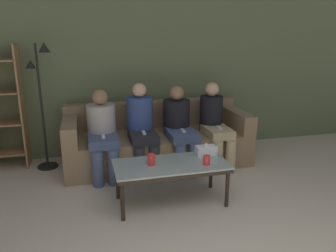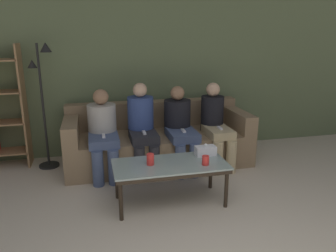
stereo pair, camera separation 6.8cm
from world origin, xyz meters
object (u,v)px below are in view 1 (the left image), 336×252
(couch, at_px, (157,141))
(seated_person_mid_right, at_px, (179,125))
(cup_near_right, at_px, (207,160))
(seated_person_mid_left, at_px, (141,125))
(seated_person_left_end, at_px, (102,130))
(cup_near_left, at_px, (151,159))
(tissue_box, at_px, (206,150))
(standing_lamp, at_px, (42,94))
(seated_person_right_end, at_px, (215,122))
(coffee_table, at_px, (171,167))

(couch, distance_m, seated_person_mid_right, 0.43)
(cup_near_right, xyz_separation_m, seated_person_mid_left, (-0.47, 1.06, 0.11))
(cup_near_right, height_order, seated_person_left_end, seated_person_left_end)
(cup_near_left, relative_size, seated_person_mid_right, 0.11)
(cup_near_left, xyz_separation_m, seated_person_left_end, (-0.42, 0.92, 0.07))
(cup_near_left, relative_size, tissue_box, 0.52)
(tissue_box, distance_m, standing_lamp, 2.17)
(standing_lamp, height_order, seated_person_mid_right, standing_lamp)
(cup_near_left, height_order, seated_person_left_end, seated_person_left_end)
(couch, height_order, seated_person_right_end, seated_person_right_end)
(cup_near_left, xyz_separation_m, cup_near_right, (0.54, -0.13, -0.01))
(coffee_table, height_order, tissue_box, tissue_box)
(seated_person_left_end, bearing_deg, coffee_table, -56.27)
(seated_person_mid_right, bearing_deg, seated_person_right_end, -0.84)
(cup_near_right, distance_m, seated_person_mid_right, 1.05)
(cup_near_right, relative_size, seated_person_mid_left, 0.08)
(standing_lamp, xyz_separation_m, seated_person_mid_right, (1.68, -0.39, -0.42))
(couch, xyz_separation_m, seated_person_left_end, (-0.73, -0.22, 0.27))
(cup_near_left, xyz_separation_m, tissue_box, (0.63, 0.13, -0.01))
(seated_person_left_end, bearing_deg, tissue_box, -37.01)
(seated_person_mid_left, height_order, seated_person_mid_right, seated_person_mid_left)
(seated_person_mid_right, bearing_deg, standing_lamp, 166.83)
(standing_lamp, bearing_deg, seated_person_left_end, -28.96)
(seated_person_left_end, distance_m, seated_person_right_end, 1.47)
(coffee_table, xyz_separation_m, seated_person_mid_right, (0.35, 0.93, 0.17))
(seated_person_left_end, xyz_separation_m, seated_person_mid_right, (0.98, -0.01, -0.00))
(seated_person_mid_left, xyz_separation_m, seated_person_right_end, (0.98, -0.02, -0.02))
(cup_near_right, relative_size, seated_person_mid_right, 0.09)
(couch, height_order, seated_person_left_end, seated_person_left_end)
(cup_near_left, height_order, cup_near_right, cup_near_left)
(coffee_table, bearing_deg, seated_person_left_end, 123.73)
(coffee_table, height_order, cup_near_left, cup_near_left)
(seated_person_left_end, height_order, seated_person_right_end, seated_person_right_end)
(cup_near_right, xyz_separation_m, tissue_box, (0.09, 0.26, 0.00))
(seated_person_left_end, bearing_deg, seated_person_mid_left, 1.39)
(coffee_table, height_order, seated_person_left_end, seated_person_left_end)
(couch, relative_size, seated_person_mid_left, 2.17)
(cup_near_right, distance_m, seated_person_mid_left, 1.17)
(seated_person_right_end, bearing_deg, standing_lamp, 169.55)
(standing_lamp, xyz_separation_m, seated_person_left_end, (0.70, -0.39, -0.42))
(couch, distance_m, seated_person_mid_left, 0.44)
(coffee_table, relative_size, cup_near_right, 12.26)
(cup_near_left, distance_m, tissue_box, 0.64)
(coffee_table, distance_m, seated_person_mid_right, 1.01)
(cup_near_left, bearing_deg, coffee_table, -4.14)
(cup_near_left, bearing_deg, seated_person_mid_left, 86.05)
(coffee_table, xyz_separation_m, cup_near_right, (0.34, -0.11, 0.09))
(coffee_table, bearing_deg, standing_lamp, 135.03)
(seated_person_right_end, bearing_deg, cup_near_right, -115.94)
(seated_person_mid_left, bearing_deg, cup_near_left, -93.95)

